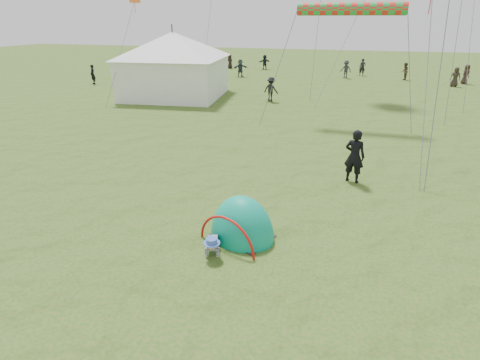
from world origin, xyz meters
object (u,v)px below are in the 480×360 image
(popup_tent, at_px, (242,236))
(event_marquee, at_px, (174,63))
(standing_adult, at_px, (355,156))
(crawling_toddler, at_px, (212,243))

(popup_tent, distance_m, event_marquee, 20.90)
(standing_adult, bearing_deg, popup_tent, 74.23)
(standing_adult, distance_m, event_marquee, 18.73)
(standing_adult, bearing_deg, crawling_toddler, 74.81)
(crawling_toddler, relative_size, event_marquee, 0.11)
(popup_tent, bearing_deg, crawling_toddler, -95.99)
(standing_adult, height_order, event_marquee, event_marquee)
(popup_tent, height_order, standing_adult, standing_adult)
(crawling_toddler, xyz_separation_m, standing_adult, (3.33, 5.75, 0.68))
(crawling_toddler, relative_size, standing_adult, 0.39)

